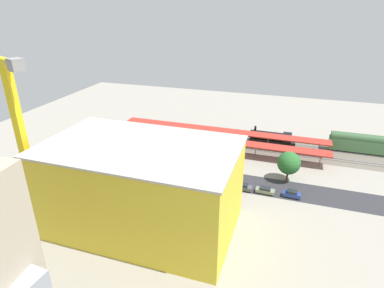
# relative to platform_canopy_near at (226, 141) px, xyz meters

# --- Properties ---
(ground_plane) EXTENTS (168.47, 168.47, 0.00)m
(ground_plane) POSITION_rel_platform_canopy_near_xyz_m (4.19, 11.69, -3.94)
(ground_plane) COLOR gray
(ground_plane) RESTS_ON ground
(rail_bed) EXTENTS (105.53, 16.62, 0.01)m
(rail_bed) POSITION_rel_platform_canopy_near_xyz_m (4.19, -9.19, -3.94)
(rail_bed) COLOR #665E54
(rail_bed) RESTS_ON ground
(street_asphalt) EXTENTS (105.43, 10.78, 0.01)m
(street_asphalt) POSITION_rel_platform_canopy_near_xyz_m (4.19, 15.79, -3.94)
(street_asphalt) COLOR #2D2D33
(street_asphalt) RESTS_ON ground
(track_rails) EXTENTS (105.28, 10.18, 0.12)m
(track_rails) POSITION_rel_platform_canopy_near_xyz_m (4.19, -9.19, -3.76)
(track_rails) COLOR #9E9EA8
(track_rails) RESTS_ON ground
(platform_canopy_near) EXTENTS (59.80, 5.42, 4.15)m
(platform_canopy_near) POSITION_rel_platform_canopy_near_xyz_m (0.00, 0.00, 0.00)
(platform_canopy_near) COLOR #A82D23
(platform_canopy_near) RESTS_ON ground
(platform_canopy_far) EXTENTS (67.04, 5.62, 4.28)m
(platform_canopy_far) POSITION_rel_platform_canopy_near_xyz_m (3.19, -7.95, 0.14)
(platform_canopy_far) COLOR #A82D23
(platform_canopy_far) RESTS_ON ground
(locomotive) EXTENTS (14.57, 2.96, 5.03)m
(locomotive) POSITION_rel_platform_canopy_near_xyz_m (-12.98, -12.61, -2.13)
(locomotive) COLOR black
(locomotive) RESTS_ON ground
(passenger_coach) EXTENTS (17.06, 3.38, 6.13)m
(passenger_coach) POSITION_rel_platform_canopy_near_xyz_m (-38.43, -12.61, -0.72)
(passenger_coach) COLOR black
(passenger_coach) RESTS_ON ground
(parked_car_0) EXTENTS (4.18, 1.99, 1.79)m
(parked_car_0) POSITION_rel_platform_canopy_near_xyz_m (-19.91, 19.21, -3.14)
(parked_car_0) COLOR black
(parked_car_0) RESTS_ON ground
(parked_car_1) EXTENTS (4.51, 2.09, 1.55)m
(parked_car_1) POSITION_rel_platform_canopy_near_xyz_m (-13.76, 19.26, -3.24)
(parked_car_1) COLOR black
(parked_car_1) RESTS_ON ground
(parked_car_2) EXTENTS (4.79, 1.95, 1.69)m
(parked_car_2) POSITION_rel_platform_canopy_near_xyz_m (-8.23, 19.40, -3.19)
(parked_car_2) COLOR black
(parked_car_2) RESTS_ON ground
(parked_car_3) EXTENTS (4.34, 1.91, 1.62)m
(parked_car_3) POSITION_rel_platform_canopy_near_xyz_m (-1.31, 18.74, -3.21)
(parked_car_3) COLOR black
(parked_car_3) RESTS_ON ground
(parked_car_4) EXTENTS (4.22, 1.97, 1.64)m
(parked_car_4) POSITION_rel_platform_canopy_near_xyz_m (3.82, 19.25, -3.21)
(parked_car_4) COLOR black
(parked_car_4) RESTS_ON ground
(parked_car_5) EXTENTS (4.05, 1.80, 1.52)m
(parked_car_5) POSITION_rel_platform_canopy_near_xyz_m (9.94, 19.15, -3.26)
(parked_car_5) COLOR black
(parked_car_5) RESTS_ON ground
(parked_car_6) EXTENTS (4.51, 1.80, 1.73)m
(parked_car_6) POSITION_rel_platform_canopy_near_xyz_m (15.65, 19.35, -3.18)
(parked_car_6) COLOR black
(parked_car_6) RESTS_ON ground
(construction_building) EXTENTS (36.51, 22.31, 17.45)m
(construction_building) POSITION_rel_platform_canopy_near_xyz_m (8.86, 38.68, 4.78)
(construction_building) COLOR yellow
(construction_building) RESTS_ON ground
(construction_roof_slab) EXTENTS (37.12, 22.92, 0.40)m
(construction_roof_slab) POSITION_rel_platform_canopy_near_xyz_m (8.86, 38.68, 13.71)
(construction_roof_slab) COLOR #B7B2A8
(construction_roof_slab) RESTS_ON construction_building
(tower_crane) EXTENTS (21.67, 10.27, 33.96)m
(tower_crane) POSITION_rel_platform_canopy_near_xyz_m (31.41, 43.88, 15.68)
(tower_crane) COLOR gray
(tower_crane) RESTS_ON ground
(box_truck_0) EXTENTS (9.37, 3.23, 3.56)m
(box_truck_0) POSITION_rel_platform_canopy_near_xyz_m (12.58, 23.30, -2.20)
(box_truck_0) COLOR black
(box_truck_0) RESTS_ON ground
(box_truck_1) EXTENTS (9.15, 2.57, 3.21)m
(box_truck_1) POSITION_rel_platform_canopy_near_xyz_m (13.75, 21.08, -2.35)
(box_truck_1) COLOR black
(box_truck_1) RESTS_ON ground
(street_tree_0) EXTENTS (5.65, 5.65, 8.44)m
(street_tree_0) POSITION_rel_platform_canopy_near_xyz_m (24.23, 11.39, 1.66)
(street_tree_0) COLOR brown
(street_tree_0) RESTS_ON ground
(street_tree_1) EXTENTS (4.94, 4.94, 7.64)m
(street_tree_1) POSITION_rel_platform_canopy_near_xyz_m (10.18, 10.42, 1.20)
(street_tree_1) COLOR brown
(street_tree_1) RESTS_ON ground
(street_tree_2) EXTENTS (5.84, 5.84, 7.87)m
(street_tree_2) POSITION_rel_platform_canopy_near_xyz_m (-18.49, 11.22, 1.00)
(street_tree_2) COLOR brown
(street_tree_2) RESTS_ON ground
(traffic_light) EXTENTS (0.50, 0.36, 6.54)m
(traffic_light) POSITION_rel_platform_canopy_near_xyz_m (10.67, 10.95, 0.41)
(traffic_light) COLOR #333333
(traffic_light) RESTS_ON ground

